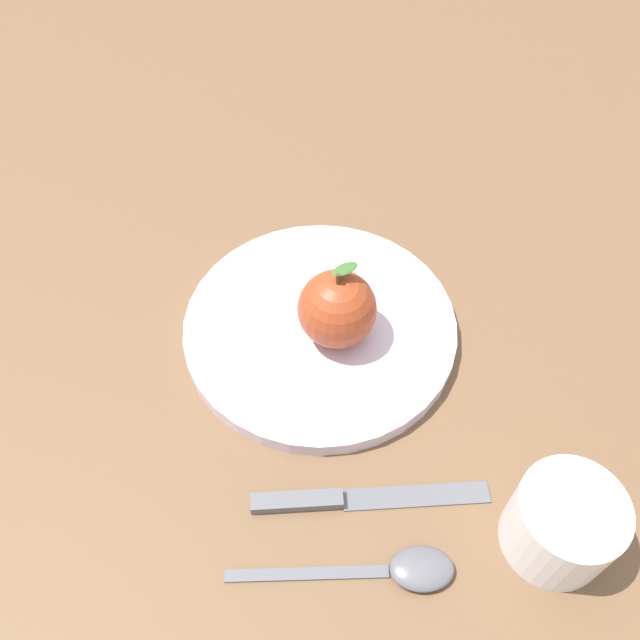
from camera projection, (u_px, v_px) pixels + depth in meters
name	position (u px, v px, depth m)	size (l,w,h in m)	color
ground_plane	(329.00, 351.00, 0.61)	(2.40, 2.40, 0.00)	brown
dinner_plate	(320.00, 327.00, 0.62)	(0.25, 0.25, 0.02)	silver
apple	(338.00, 309.00, 0.58)	(0.07, 0.07, 0.08)	#9E3D1E
cup	(564.00, 522.00, 0.48)	(0.08, 0.08, 0.07)	white
knife	(348.00, 499.00, 0.52)	(0.13, 0.16, 0.01)	#59595E
spoon	(397.00, 570.00, 0.49)	(0.12, 0.15, 0.01)	#59595E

